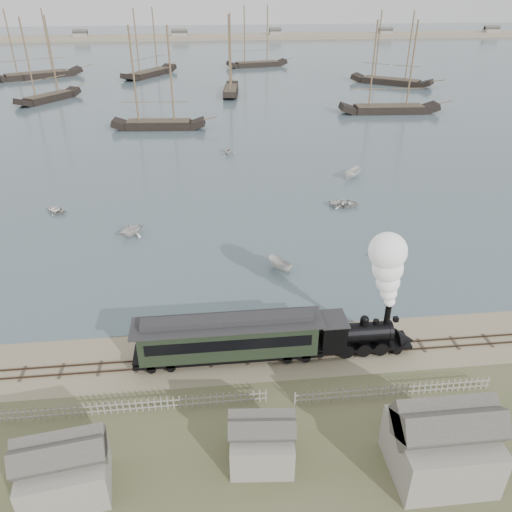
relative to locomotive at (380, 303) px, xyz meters
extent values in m
plane|color=tan|center=(-12.71, 2.00, -4.76)|extent=(600.00, 600.00, 0.00)
cube|color=#41545D|center=(-12.71, 172.00, -4.73)|extent=(600.00, 336.00, 0.06)
cube|color=#3A2A1F|center=(-12.71, -0.50, -4.66)|extent=(120.00, 0.08, 0.12)
cube|color=#3A2A1F|center=(-12.71, 0.50, -4.66)|extent=(120.00, 0.08, 0.12)
cube|color=#3B2F25|center=(-12.71, 0.00, -4.73)|extent=(120.00, 1.80, 0.06)
cube|color=tan|center=(-12.71, 252.00, -4.76)|extent=(500.00, 20.00, 1.80)
cube|color=black|center=(-0.84, 0.00, -3.99)|extent=(7.53, 2.21, 0.28)
cylinder|color=black|center=(-1.29, 0.00, -2.88)|extent=(4.65, 1.66, 1.66)
cube|color=black|center=(-3.72, 0.00, -2.66)|extent=(1.99, 2.44, 2.55)
cube|color=#2A2A2C|center=(-3.72, 0.00, -1.33)|extent=(2.21, 2.66, 0.13)
cylinder|color=black|center=(0.82, 0.00, -1.39)|extent=(0.49, 0.49, 1.77)
sphere|color=black|center=(-1.06, 0.00, -1.59)|extent=(0.71, 0.71, 0.71)
cone|color=black|center=(2.70, 0.00, -4.10)|extent=(1.55, 2.21, 2.21)
cube|color=black|center=(1.59, 0.00, -1.78)|extent=(0.39, 0.39, 0.39)
cube|color=black|center=(-12.24, 0.00, -4.00)|extent=(15.24, 2.50, 0.38)
cube|color=black|center=(-12.24, 0.00, -2.48)|extent=(14.15, 2.72, 2.72)
cube|color=black|center=(-12.24, -1.38, -2.21)|extent=(13.06, 0.06, 0.98)
cube|color=black|center=(-12.24, 1.38, -2.21)|extent=(13.06, 0.06, 0.98)
cube|color=#2A2A2C|center=(-12.24, 0.00, -1.06)|extent=(15.24, 2.94, 0.20)
cube|color=#2A2A2C|center=(-12.24, 0.00, -0.74)|extent=(13.61, 1.31, 0.49)
imported|color=silver|center=(-22.66, 23.90, -3.80)|extent=(4.47, 4.53, 1.81)
imported|color=silver|center=(-6.00, 13.77, -4.05)|extent=(3.46, 3.09, 1.31)
imported|color=silver|center=(5.47, 29.84, -4.28)|extent=(3.45, 4.46, 0.85)
imported|color=silver|center=(6.51, 14.98, -3.87)|extent=(3.65, 3.91, 1.67)
imported|color=silver|center=(9.72, 40.83, -3.95)|extent=(3.52, 3.94, 1.49)
imported|color=silver|center=(-33.72, 32.16, -4.35)|extent=(4.11, 4.15, 0.71)
imported|color=silver|center=(-9.14, 54.98, -3.92)|extent=(3.15, 2.77, 1.57)
camera|label=1|loc=(-13.43, -31.88, 22.76)|focal=35.00mm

